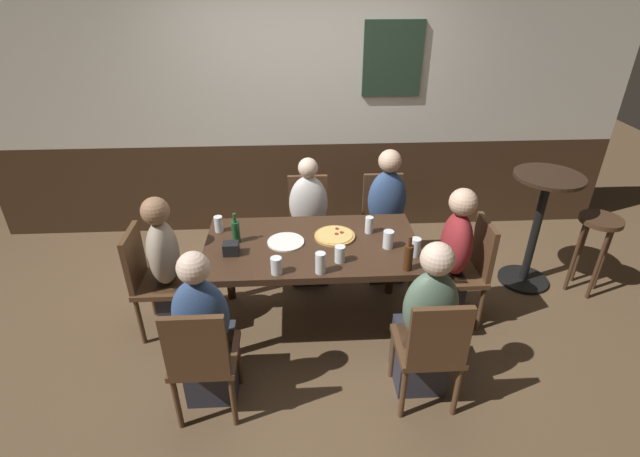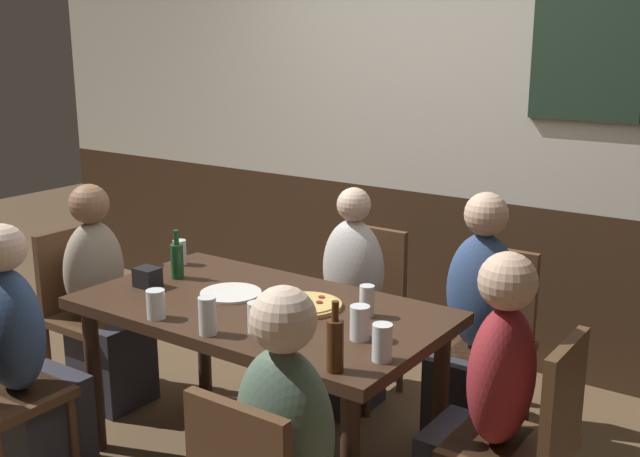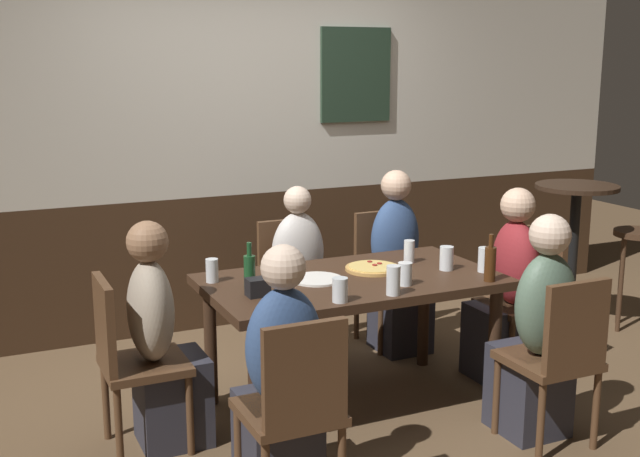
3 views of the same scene
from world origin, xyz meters
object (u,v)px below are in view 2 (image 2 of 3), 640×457
person_right_far (476,341)px  beer_glass_half (208,318)px  chair_right_far (489,331)px  beer_bottle_brown (335,344)px  pint_glass_stout (360,325)px  beer_bottle_green (177,260)px  tumbler_water (257,319)px  person_head_east (486,427)px  chair_head_east (530,438)px  plate_white_large (231,293)px  person_mid_far (348,316)px  tumbler_short (367,303)px  person_head_west (103,312)px  condiment_caddy (147,277)px  chair_mid_far (365,303)px  beer_glass_tall (180,254)px  highball_clear (382,344)px  pint_glass_amber (156,306)px  person_left_near (26,377)px  dining_table (261,324)px  pizza (306,305)px  chair_head_west (82,303)px

person_right_far → beer_glass_half: person_right_far is taller
chair_right_far → beer_bottle_brown: (-0.06, -1.22, 0.34)m
person_right_far → pint_glass_stout: bearing=-100.6°
beer_bottle_green → tumbler_water: bearing=-22.7°
person_head_east → person_right_far: bearing=116.7°
pint_glass_stout → beer_glass_half: beer_glass_half is taller
chair_head_east → pint_glass_stout: bearing=-173.1°
beer_bottle_green → plate_white_large: 0.38m
person_mid_far → tumbler_short: 0.77m
person_head_west → condiment_caddy: (0.47, -0.11, 0.30)m
chair_mid_far → person_right_far: size_ratio=0.74×
person_head_west → beer_glass_tall: 0.51m
highball_clear → pint_glass_amber: size_ratio=1.14×
chair_right_far → tumbler_water: 1.25m
beer_glass_tall → pint_glass_amber: beer_glass_tall is taller
chair_right_far → highball_clear: chair_right_far is taller
beer_bottle_brown → tumbler_short: bearing=110.0°
chair_mid_far → person_left_near: bearing=-114.2°
pint_glass_amber → dining_table: bearing=55.5°
chair_head_east → pint_glass_stout: 0.73m
person_right_far → pizza: 0.83m
person_left_near → dining_table: bearing=44.9°
tumbler_short → beer_bottle_green: beer_bottle_green is taller
plate_white_large → beer_glass_tall: bearing=158.5°
tumbler_water → beer_bottle_green: (-0.74, 0.31, 0.04)m
chair_head_east → person_right_far: person_right_far is taller
chair_head_east → highball_clear: chair_head_east is taller
person_mid_far → beer_bottle_green: size_ratio=4.83×
chair_head_east → pint_glass_amber: (-1.46, -0.36, 0.30)m
person_mid_far → plate_white_large: person_mid_far is taller
person_right_far → pint_glass_amber: 1.45m
chair_head_east → chair_right_far: bearing=120.9°
highball_clear → person_head_west: bearing=173.5°
chair_right_far → highball_clear: bearing=-88.7°
person_left_near → person_mid_far: bearing=63.3°
person_head_west → pint_glass_stout: (1.59, -0.08, 0.31)m
beer_bottle_green → person_mid_far: bearing=48.3°
person_left_near → person_right_far: person_right_far is taller
chair_right_far → person_right_far: (-0.00, -0.16, 0.01)m
chair_head_west → pizza: chair_head_west is taller
dining_table → condiment_caddy: (-0.58, -0.11, 0.13)m
beer_glass_tall → tumbler_short: size_ratio=0.95×
chair_head_west → pint_glass_amber: bearing=-20.9°
person_head_west → beer_glass_half: 1.19m
chair_head_east → tumbler_water: chair_head_east is taller
dining_table → person_right_far: person_right_far is taller
person_right_far → beer_glass_tall: bearing=-161.7°
dining_table → tumbler_short: tumbler_short is taller
tumbler_short → person_left_near: bearing=-143.7°
person_mid_far → person_head_west: 1.25m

